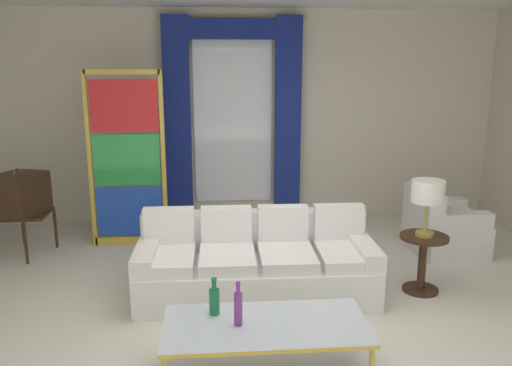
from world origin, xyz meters
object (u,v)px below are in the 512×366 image
at_px(coffee_table, 266,327).
at_px(vintage_tv, 20,196).
at_px(stained_glass_divider, 127,163).
at_px(peacock_figurine, 169,239).
at_px(round_side_table, 423,258).
at_px(bottle_crystal_tall, 214,299).
at_px(armchair_white, 441,229).
at_px(table_lamp_brass, 428,194).
at_px(bottle_blue_decanter, 238,307).
at_px(couch_white_long, 256,264).

distance_m(coffee_table, vintage_tv, 3.83).
xyz_separation_m(stained_glass_divider, peacock_figurine, (0.52, -0.47, -0.84)).
distance_m(vintage_tv, round_side_table, 4.64).
height_order(bottle_crystal_tall, round_side_table, bottle_crystal_tall).
relative_size(bottle_crystal_tall, vintage_tv, 0.23).
distance_m(vintage_tv, armchair_white, 5.12).
bearing_deg(armchair_white, peacock_figurine, 178.46).
bearing_deg(coffee_table, round_side_table, 36.82).
bearing_deg(vintage_tv, table_lamp_brass, -17.81).
height_order(vintage_tv, stained_glass_divider, stained_glass_divider).
xyz_separation_m(armchair_white, table_lamp_brass, (-0.69, -1.10, 0.74)).
height_order(bottle_blue_decanter, table_lamp_brass, table_lamp_brass).
xyz_separation_m(peacock_figurine, round_side_table, (2.65, -1.19, 0.14)).
xyz_separation_m(bottle_blue_decanter, peacock_figurine, (-0.72, 2.49, -0.33)).
bearing_deg(round_side_table, bottle_crystal_tall, -151.92).
distance_m(armchair_white, stained_glass_divider, 3.97).
xyz_separation_m(couch_white_long, round_side_table, (1.69, -0.10, 0.05)).
xyz_separation_m(coffee_table, armchair_white, (2.41, 2.39, -0.09)).
relative_size(coffee_table, peacock_figurine, 2.53).
relative_size(coffee_table, table_lamp_brass, 2.66).
relative_size(vintage_tv, round_side_table, 2.26).
bearing_deg(bottle_crystal_tall, round_side_table, 28.08).
bearing_deg(peacock_figurine, coffee_table, -69.58).
bearing_deg(bottle_blue_decanter, coffee_table, 3.26).
xyz_separation_m(armchair_white, peacock_figurine, (-3.34, 0.09, -0.07)).
xyz_separation_m(couch_white_long, armchair_white, (2.37, 1.00, -0.02)).
height_order(coffee_table, bottle_crystal_tall, bottle_crystal_tall).
height_order(bottle_crystal_tall, table_lamp_brass, table_lamp_brass).
relative_size(couch_white_long, round_side_table, 3.95).
distance_m(bottle_blue_decanter, peacock_figurine, 2.62).
bearing_deg(coffee_table, armchair_white, 44.75).
xyz_separation_m(bottle_blue_decanter, vintage_tv, (-2.48, 2.72, 0.18)).
bearing_deg(round_side_table, bottle_blue_decanter, -145.95).
xyz_separation_m(couch_white_long, vintage_tv, (-2.72, 1.31, 0.42)).
bearing_deg(armchair_white, coffee_table, -135.25).
relative_size(peacock_figurine, table_lamp_brass, 1.05).
relative_size(coffee_table, bottle_blue_decanter, 4.39).
xyz_separation_m(bottle_blue_decanter, armchair_white, (2.61, 2.40, -0.26)).
distance_m(vintage_tv, stained_glass_divider, 1.31).
distance_m(coffee_table, peacock_figurine, 2.65).
height_order(bottle_blue_decanter, bottle_crystal_tall, bottle_blue_decanter).
height_order(armchair_white, round_side_table, armchair_white).
relative_size(vintage_tv, table_lamp_brass, 2.36).
relative_size(couch_white_long, vintage_tv, 1.75).
bearing_deg(armchair_white, bottle_blue_decanter, -137.43).
bearing_deg(couch_white_long, stained_glass_divider, 133.55).
height_order(stained_glass_divider, table_lamp_brass, stained_glass_divider).
xyz_separation_m(bottle_crystal_tall, stained_glass_divider, (-1.06, 2.78, 0.53)).
relative_size(vintage_tv, stained_glass_divider, 0.61).
relative_size(couch_white_long, table_lamp_brass, 4.12).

